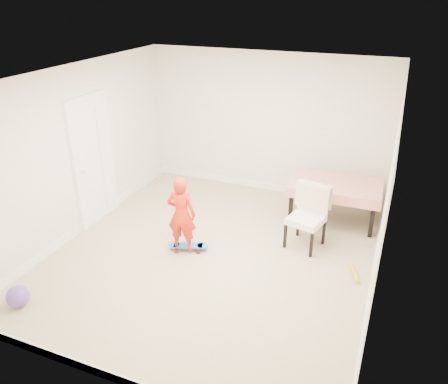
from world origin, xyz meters
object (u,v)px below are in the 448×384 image
at_px(dining_chair, 306,218).
at_px(child, 182,217).
at_px(dining_table, 334,201).
at_px(skateboard, 188,247).
at_px(balloon, 18,296).

relative_size(dining_chair, child, 0.83).
height_order(dining_table, skateboard, dining_table).
bearing_deg(dining_table, balloon, -132.77).
height_order(child, balloon, child).
height_order(dining_table, balloon, dining_table).
bearing_deg(child, dining_table, -144.76).
xyz_separation_m(dining_chair, child, (-1.65, -0.82, 0.10)).
bearing_deg(skateboard, balloon, -144.37).
xyz_separation_m(dining_table, balloon, (-3.23, -3.70, -0.20)).
relative_size(child, balloon, 4.17).
bearing_deg(balloon, skateboard, 54.05).
bearing_deg(skateboard, dining_chair, 7.61).
bearing_deg(child, dining_chair, -162.01).
bearing_deg(balloon, dining_chair, 42.15).
height_order(dining_table, child, child).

